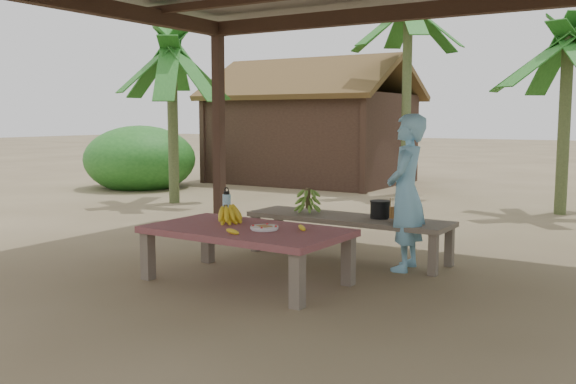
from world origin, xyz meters
The scene contains 16 objects.
ground centered at (0.00, 0.00, 0.00)m, with size 80.00×80.00×0.00m, color brown.
work_table centered at (-0.52, -0.26, 0.43)m, with size 1.83×1.06×0.50m.
bench centered at (-0.18, 1.11, 0.39)m, with size 2.21×0.65×0.45m.
ripe_banana_bunch centered at (-0.85, -0.12, 0.59)m, with size 0.31×0.26×0.19m, color yellow, non-canonical shape.
plate centered at (-0.32, -0.26, 0.52)m, with size 0.25×0.25×0.04m.
loose_banana_front centered at (-0.44, -0.57, 0.52)m, with size 0.04×0.14×0.04m, color yellow.
loose_banana_side centered at (-0.03, -0.10, 0.52)m, with size 0.04×0.14×0.04m, color yellow.
water_flask centered at (-1.02, 0.12, 0.63)m, with size 0.08×0.08×0.31m.
green_banana_stalk centered at (-0.67, 1.12, 0.59)m, with size 0.25×0.25×0.29m, color #598C2D, non-canonical shape.
cooking_pot centered at (0.16, 1.18, 0.54)m, with size 0.21×0.21×0.18m, color black.
skewer_rack centered at (0.39, 1.05, 0.57)m, with size 0.18×0.08×0.24m, color #A57F47, non-canonical shape.
woman centered at (0.52, 0.95, 0.76)m, with size 0.56×0.36×1.52m, color #73B4D9.
hut centered at (-4.50, 8.00, 1.10)m, with size 4.40×3.43×2.85m.
banana_plant_n centered at (1.23, 5.65, 2.41)m, with size 1.80×1.80×2.90m.
banana_plant_nw centered at (-1.80, 6.90, 3.29)m, with size 1.80×1.80×3.80m.
banana_plant_w centered at (-4.75, 3.53, 2.38)m, with size 1.80×1.80×2.86m.
Camera 1 is at (2.78, -4.91, 1.49)m, focal length 40.00 mm.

